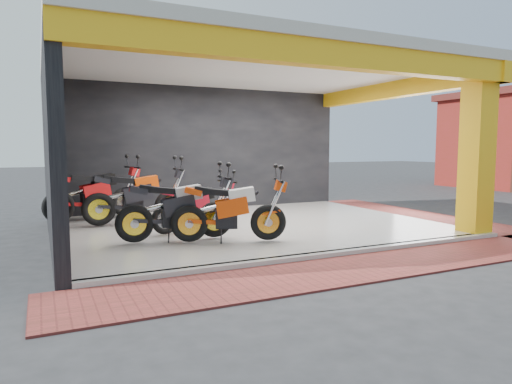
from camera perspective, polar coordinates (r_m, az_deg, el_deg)
ground at (r=8.61m, az=5.31°, el=-6.69°), size 80.00×80.00×0.00m
showroom_floor at (r=10.34m, az=-0.37°, el=-4.31°), size 8.00×6.00×0.10m
showroom_ceiling at (r=10.33m, az=-0.38°, el=15.47°), size 8.40×6.40×0.20m
back_wall at (r=13.06m, az=-6.16°, el=5.22°), size 8.20×0.20×3.50m
left_wall at (r=9.23m, az=-24.20°, el=4.62°), size 0.20×6.20×3.50m
corner_column at (r=10.34m, az=25.90°, el=4.60°), size 0.50×0.50×3.50m
header_beam_front at (r=7.71m, az=9.50°, el=16.52°), size 8.40×0.30×0.40m
header_beam_right at (r=12.50m, az=16.87°, el=12.12°), size 0.30×6.40×0.40m
floor_kerb at (r=7.76m, az=9.20°, el=-7.72°), size 8.00×0.20×0.10m
paver_front at (r=7.16m, az=12.78°, el=-9.21°), size 9.00×1.40×0.03m
paver_right at (r=13.09m, az=19.06°, el=-2.67°), size 1.40×7.00×0.03m
moto_hero at (r=8.36m, az=1.55°, el=-1.62°), size 2.37×1.50×1.36m
moto_row_a at (r=8.65m, az=-5.18°, el=-1.26°), size 2.36×1.08×1.40m
moto_row_b at (r=9.71m, az=-4.43°, el=-1.07°), size 2.07×1.08×1.21m
moto_row_c at (r=10.66m, az=-10.71°, el=0.16°), size 2.45×1.00×1.47m
moto_row_d at (r=11.69m, az=-16.03°, el=0.55°), size 2.57×1.42×1.49m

